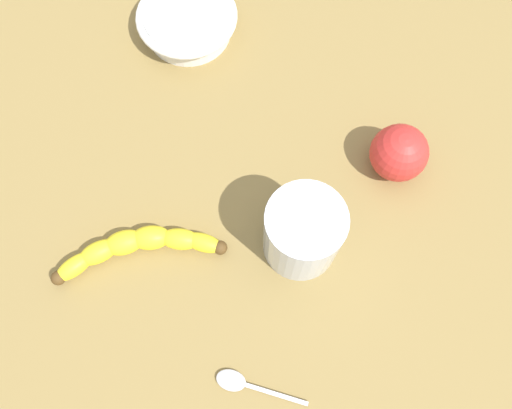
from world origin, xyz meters
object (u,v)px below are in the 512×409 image
banana (138,246)px  teaspoon (237,382)px  ceramic_bowl (187,21)px  apple_fruit (399,153)px  smoothie_glass (303,233)px

banana → teaspoon: size_ratio=1.61×
ceramic_bowl → apple_fruit: bearing=-10.6°
teaspoon → banana: bearing=-35.9°
teaspoon → apple_fruit: bearing=-110.4°
banana → ceramic_bowl: size_ratio=1.22×
banana → ceramic_bowl: bearing=-109.0°
apple_fruit → ceramic_bowl: bearing=169.4°
banana → teaspoon: (18.65, -8.75, -1.17)cm
apple_fruit → teaspoon: size_ratio=0.68×
teaspoon → ceramic_bowl: bearing=-64.9°
smoothie_glass → banana: bearing=-151.2°
banana → apple_fruit: size_ratio=2.38×
smoothie_glass → ceramic_bowl: smoothie_glass is taller
smoothie_glass → ceramic_bowl: size_ratio=0.72×
banana → apple_fruit: bearing=-171.4°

